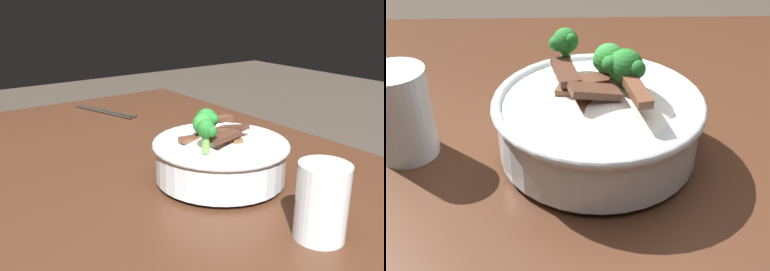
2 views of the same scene
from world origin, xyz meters
The scene contains 4 objects.
dining_table centered at (0.00, 0.00, 0.67)m, with size 1.46×0.80×0.78m.
rice_bowl centered at (0.01, 0.05, 0.83)m, with size 0.24×0.24×0.13m.
drinking_glass centered at (0.24, 0.04, 0.83)m, with size 0.07×0.07×0.11m.
chopsticks_pair centered at (-0.55, 0.09, 0.78)m, with size 0.22×0.09×0.01m.
Camera 1 is at (0.56, -0.41, 1.10)m, focal length 40.34 mm.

